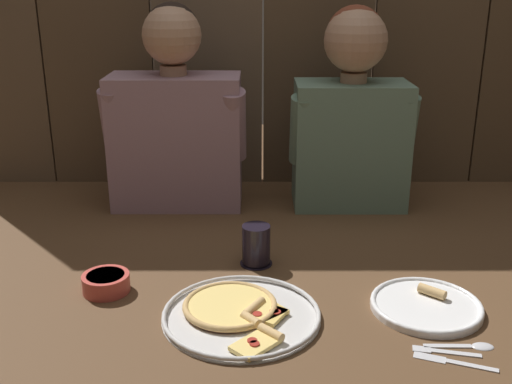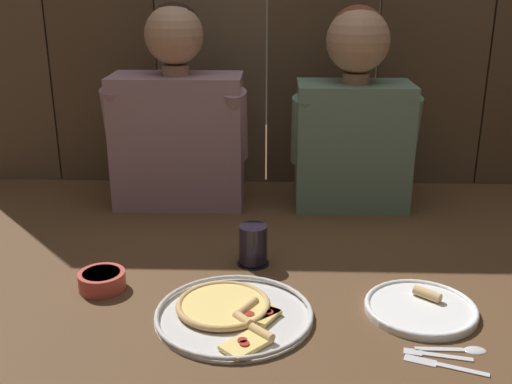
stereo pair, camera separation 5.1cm
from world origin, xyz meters
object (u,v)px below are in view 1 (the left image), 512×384
diner_left (173,118)px  dipping_bowl (103,282)px  diner_right (349,114)px  dinner_plate (424,305)px  drinking_glass (254,245)px  pizza_tray (237,312)px

diner_left → dipping_bowl: bearing=-99.8°
diner_left → diner_right: diner_left is taller
dinner_plate → dipping_bowl: size_ratio=2.23×
dipping_bowl → diner_right: diner_right is taller
drinking_glass → diner_left: bearing=119.6°
dinner_plate → dipping_bowl: 0.73m
pizza_tray → diner_right: bearing=64.4°
pizza_tray → diner_right: 0.82m
pizza_tray → diner_left: (-0.21, 0.69, 0.27)m
dinner_plate → drinking_glass: (-0.37, 0.22, 0.04)m
dinner_plate → diner_right: 0.72m
dipping_bowl → diner_left: size_ratio=0.18×
pizza_tray → diner_left: bearing=107.0°
diner_right → dipping_bowl: bearing=-137.8°
dinner_plate → diner_right: diner_right is taller
pizza_tray → dinner_plate: size_ratio=1.40×
pizza_tray → dinner_plate: bearing=4.2°
diner_left → diner_right: (0.54, 0.00, 0.01)m
dinner_plate → dipping_bowl: (-0.72, 0.08, 0.01)m
drinking_glass → dinner_plate: bearing=-30.8°
pizza_tray → dipping_bowl: (-0.31, 0.11, 0.01)m
pizza_tray → drinking_glass: size_ratio=3.27×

